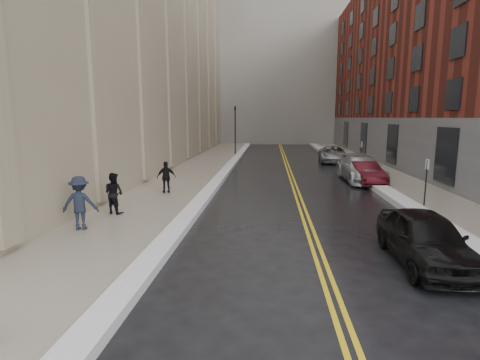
% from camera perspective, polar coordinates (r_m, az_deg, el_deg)
% --- Properties ---
extents(ground, '(160.00, 160.00, 0.00)m').
position_cam_1_polar(ground, '(9.77, -1.89, -14.79)').
color(ground, black).
rests_on(ground, ground).
extents(sidewalk_left, '(4.00, 64.00, 0.15)m').
position_cam_1_polar(sidewalk_left, '(25.76, -7.84, 0.61)').
color(sidewalk_left, gray).
rests_on(sidewalk_left, ground).
extents(sidewalk_right, '(3.00, 64.00, 0.15)m').
position_cam_1_polar(sidewalk_right, '(26.39, 22.13, 0.20)').
color(sidewalk_right, gray).
rests_on(sidewalk_right, ground).
extents(lane_stripe_a, '(0.12, 64.00, 0.01)m').
position_cam_1_polar(lane_stripe_a, '(25.20, 7.62, 0.25)').
color(lane_stripe_a, gold).
rests_on(lane_stripe_a, ground).
extents(lane_stripe_b, '(0.12, 64.00, 0.01)m').
position_cam_1_polar(lane_stripe_b, '(25.22, 8.17, 0.24)').
color(lane_stripe_b, gold).
rests_on(lane_stripe_b, ground).
extents(snow_ridge_left, '(0.70, 60.80, 0.26)m').
position_cam_1_polar(snow_ridge_left, '(25.35, -2.76, 0.67)').
color(snow_ridge_left, white).
rests_on(snow_ridge_left, ground).
extents(snow_ridge_right, '(0.85, 60.80, 0.30)m').
position_cam_1_polar(snow_ridge_right, '(25.88, 18.24, 0.43)').
color(snow_ridge_right, white).
rests_on(snow_ridge_right, ground).
extents(tower_far_right, '(22.00, 18.00, 44.00)m').
position_cam_1_polar(tower_far_right, '(78.06, 15.22, 22.51)').
color(tower_far_right, slate).
rests_on(tower_far_right, ground).
extents(traffic_signal, '(0.18, 0.15, 5.20)m').
position_cam_1_polar(traffic_signal, '(39.03, -0.74, 8.13)').
color(traffic_signal, black).
rests_on(traffic_signal, ground).
extents(parking_sign_near, '(0.06, 0.35, 2.23)m').
position_cam_1_polar(parking_sign_near, '(18.39, 26.50, 0.17)').
color(parking_sign_near, black).
rests_on(parking_sign_near, ground).
extents(parking_sign_far, '(0.06, 0.35, 2.23)m').
position_cam_1_polar(parking_sign_far, '(29.77, 17.98, 3.91)').
color(parking_sign_far, black).
rests_on(parking_sign_far, ground).
extents(car_black, '(1.76, 4.34, 1.48)m').
position_cam_1_polar(car_black, '(11.59, 26.38, -7.96)').
color(car_black, black).
rests_on(car_black, ground).
extents(car_maroon, '(1.78, 4.27, 1.37)m').
position_cam_1_polar(car_maroon, '(23.96, 18.50, 1.01)').
color(car_maroon, '#470C15').
rests_on(car_maroon, ground).
extents(car_silver_near, '(2.40, 5.61, 1.61)m').
position_cam_1_polar(car_silver_near, '(24.93, 17.96, 1.63)').
color(car_silver_near, '#A8ABAF').
rests_on(car_silver_near, ground).
extents(car_silver_far, '(2.80, 5.37, 1.44)m').
position_cam_1_polar(car_silver_far, '(35.12, 14.00, 3.84)').
color(car_silver_far, '#97999F').
rests_on(car_silver_far, ground).
extents(pedestrian_a, '(0.99, 0.88, 1.68)m').
position_cam_1_polar(pedestrian_a, '(16.01, -18.67, -1.91)').
color(pedestrian_a, black).
rests_on(pedestrian_a, sidewalk_left).
extents(pedestrian_b, '(1.31, 0.89, 1.88)m').
position_cam_1_polar(pedestrian_b, '(14.13, -23.20, -3.24)').
color(pedestrian_b, '#191F2E').
rests_on(pedestrian_b, sidewalk_left).
extents(pedestrian_c, '(1.04, 0.71, 1.64)m').
position_cam_1_polar(pedestrian_c, '(19.69, -11.16, 0.41)').
color(pedestrian_c, black).
rests_on(pedestrian_c, sidewalk_left).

